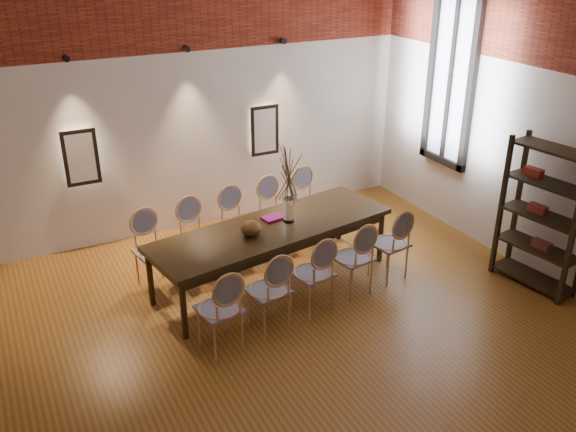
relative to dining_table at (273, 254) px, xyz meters
name	(u,v)px	position (x,y,z in m)	size (l,w,h in m)	color
floor	(296,362)	(-0.48, -1.50, -0.39)	(7.00, 7.00, 0.02)	#915D23
wall_back	(172,90)	(-0.48, 2.05, 1.62)	(7.00, 0.10, 4.00)	silver
niche_left	(81,157)	(-1.78, 1.95, 0.93)	(0.36, 0.06, 0.66)	#FFEAC6
niche_right	(264,130)	(0.82, 1.95, 0.93)	(0.36, 0.06, 0.66)	#FFEAC6
spot_fixture_left	(66,58)	(-1.78, 1.92, 2.17)	(0.08, 0.08, 0.10)	black
spot_fixture_mid	(186,49)	(-0.28, 1.92, 2.17)	(0.08, 0.08, 0.10)	black
spot_fixture_right	(283,41)	(1.12, 1.92, 2.17)	(0.08, 0.08, 0.10)	black
window_glass	(452,76)	(2.98, 0.50, 1.77)	(0.02, 0.78, 2.38)	silver
window_frame	(451,76)	(2.96, 0.50, 1.77)	(0.08, 0.90, 2.50)	black
window_mullion	(451,76)	(2.96, 0.50, 1.77)	(0.06, 0.06, 2.40)	black
dining_table	(273,254)	(0.00, 0.00, 0.00)	(3.00, 0.96, 0.75)	#30210E
chair_near_a	(219,309)	(-1.06, -0.95, 0.09)	(0.44, 0.44, 0.94)	tan
chair_near_b	(268,290)	(-0.47, -0.85, 0.09)	(0.44, 0.44, 0.94)	tan
chair_near_c	(312,273)	(0.12, -0.75, 0.09)	(0.44, 0.44, 0.94)	tan
chair_near_d	(352,257)	(0.71, -0.66, 0.09)	(0.44, 0.44, 0.94)	tan
chair_near_e	(389,243)	(1.31, -0.56, 0.09)	(0.44, 0.44, 0.94)	tan
chair_far_a	(153,251)	(-1.31, 0.56, 0.09)	(0.44, 0.44, 0.94)	tan
chair_far_b	(198,238)	(-0.71, 0.66, 0.09)	(0.44, 0.44, 0.94)	tan
chair_far_c	(239,225)	(-0.12, 0.75, 0.09)	(0.44, 0.44, 0.94)	tan
chair_far_d	(276,214)	(0.47, 0.85, 0.09)	(0.44, 0.44, 0.94)	tan
chair_far_e	(311,203)	(1.06, 0.95, 0.09)	(0.44, 0.44, 0.94)	tan
vase	(289,210)	(0.24, 0.04, 0.53)	(0.14, 0.14, 0.30)	silver
dried_branches	(289,175)	(0.24, 0.04, 0.98)	(0.50, 0.50, 0.70)	brown
bowl	(251,228)	(-0.32, -0.10, 0.46)	(0.24, 0.24, 0.18)	brown
book	(273,218)	(0.10, 0.18, 0.39)	(0.26, 0.18, 0.03)	#8D0E76
shelving_rack	(543,217)	(2.80, -1.50, 0.53)	(0.38, 1.00, 1.80)	black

